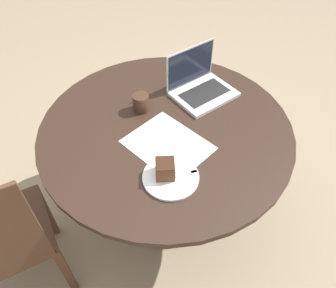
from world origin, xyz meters
name	(u,v)px	position (x,y,z in m)	size (l,w,h in m)	color
ground_plane	(166,211)	(0.00, 0.00, 0.00)	(12.00, 12.00, 0.00)	gray
dining_table	(166,144)	(0.00, 0.00, 0.63)	(1.21, 1.21, 0.75)	black
chair	(2,244)	(-0.02, -0.86, 0.49)	(0.47, 0.47, 0.97)	#472D1E
paper_document	(168,145)	(0.11, -0.06, 0.76)	(0.40, 0.34, 0.00)	white
plate	(171,177)	(0.27, -0.16, 0.76)	(0.23, 0.23, 0.01)	silver
cake_slice	(165,169)	(0.25, -0.17, 0.80)	(0.11, 0.11, 0.07)	brown
fork	(182,175)	(0.29, -0.12, 0.77)	(0.07, 0.17, 0.00)	silver
coffee_glass	(141,103)	(-0.17, -0.03, 0.80)	(0.08, 0.08, 0.09)	#3D2619
laptop	(201,87)	(-0.11, 0.30, 0.79)	(0.25, 0.31, 0.23)	silver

